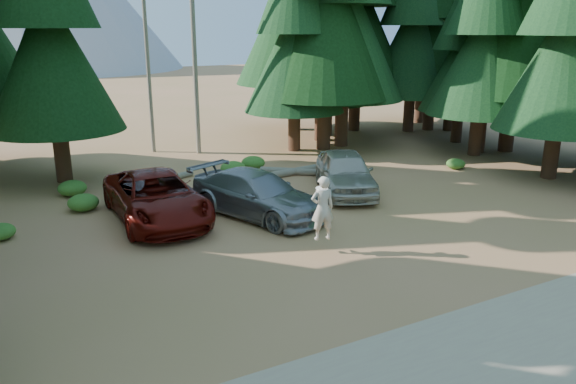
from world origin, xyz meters
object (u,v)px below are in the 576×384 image
(silver_minivan_right, at_px, (345,172))
(frisbee_player, at_px, (323,208))
(log_mid, at_px, (302,172))
(log_right, at_px, (282,174))
(red_pickup, at_px, (156,197))
(log_left, at_px, (158,181))
(silver_minivan_center, at_px, (257,194))

(silver_minivan_right, xyz_separation_m, frisbee_player, (-4.11, -4.89, 0.52))
(log_mid, height_order, log_right, log_right)
(frisbee_player, bearing_deg, red_pickup, -44.03)
(red_pickup, bearing_deg, log_left, 74.75)
(log_right, bearing_deg, red_pickup, -162.38)
(silver_minivan_center, xyz_separation_m, log_mid, (4.19, 4.15, -0.62))
(silver_minivan_center, xyz_separation_m, log_left, (-1.94, 5.72, -0.65))
(frisbee_player, bearing_deg, log_left, -65.31)
(log_right, bearing_deg, silver_minivan_right, -77.84)
(silver_minivan_right, bearing_deg, log_right, 133.12)
(silver_minivan_right, height_order, log_left, silver_minivan_right)
(red_pickup, height_order, log_left, red_pickup)
(red_pickup, height_order, log_mid, red_pickup)
(silver_minivan_right, distance_m, log_right, 3.54)
(red_pickup, relative_size, frisbee_player, 3.06)
(log_left, distance_m, log_right, 5.36)
(red_pickup, xyz_separation_m, frisbee_player, (3.51, -5.17, 0.54))
(log_mid, distance_m, log_right, 0.98)
(silver_minivan_center, xyz_separation_m, silver_minivan_right, (4.38, 0.98, 0.06))
(frisbee_player, bearing_deg, log_mid, -104.17)
(log_mid, bearing_deg, red_pickup, -120.22)
(silver_minivan_center, height_order, log_right, silver_minivan_center)
(frisbee_player, xyz_separation_m, log_right, (2.95, 8.17, -1.20))
(silver_minivan_center, height_order, log_left, silver_minivan_center)
(red_pickup, distance_m, log_left, 4.71)
(log_left, bearing_deg, red_pickup, -128.21)
(silver_minivan_center, distance_m, log_mid, 5.93)
(silver_minivan_center, relative_size, log_left, 1.45)
(red_pickup, xyz_separation_m, silver_minivan_center, (3.24, -1.25, -0.04))
(log_mid, relative_size, log_right, 0.76)
(log_left, distance_m, log_mid, 6.33)
(log_left, xyz_separation_m, log_mid, (6.13, -1.57, 0.02))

